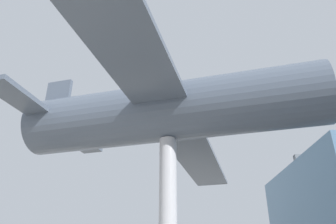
% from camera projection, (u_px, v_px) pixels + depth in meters
% --- Properties ---
extents(suspended_airplane, '(21.10, 12.70, 3.18)m').
position_uv_depth(suspended_airplane, '(174.00, 111.00, 11.95)').
color(suspended_airplane, '#4C5666').
rests_on(suspended_airplane, support_pylon_central).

